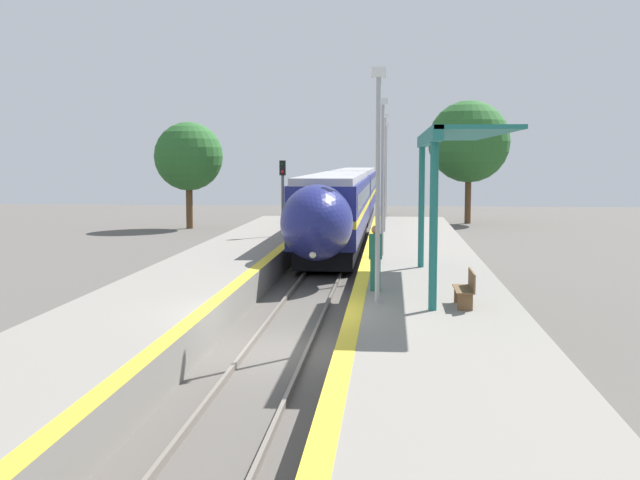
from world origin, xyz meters
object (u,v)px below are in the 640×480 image
object	(u,v)px
train	(347,199)
lamppost_near	(378,171)
railway_signal	(283,198)
lamppost_mid	(383,167)
lamppost_farthest	(386,164)
lamppost_far	(385,165)
platform_bench	(467,288)
person_waiting	(375,257)

from	to	relation	value
train	lamppost_near	size ratio (longest dim) A/B	7.27
railway_signal	lamppost_near	bearing A→B (deg)	-74.67
lamppost_mid	lamppost_farthest	distance (m)	19.99
railway_signal	lamppost_far	bearing A→B (deg)	28.80
train	lamppost_mid	size ratio (longest dim) A/B	7.27
lamppost_mid	train	bearing A→B (deg)	97.40
platform_bench	railway_signal	bearing A→B (deg)	111.41
railway_signal	lamppost_near	xyz separation A→B (m)	(4.76, -17.38, 1.54)
platform_bench	lamppost_far	world-z (taller)	lamppost_far
lamppost_near	train	bearing A→B (deg)	94.76
lamppost_near	platform_bench	bearing A→B (deg)	-9.83
train	person_waiting	xyz separation A→B (m)	(2.24, -26.07, -0.31)
railway_signal	lamppost_far	size ratio (longest dim) A/B	0.77
lamppost_mid	lamppost_far	xyz separation A→B (m)	(0.00, 10.00, 0.00)
lamppost_mid	lamppost_far	size ratio (longest dim) A/B	1.00
platform_bench	lamppost_farthest	distance (m)	30.58
person_waiting	lamppost_near	xyz separation A→B (m)	(0.08, -1.84, 2.38)
platform_bench	lamppost_far	bearing A→B (deg)	96.16
railway_signal	lamppost_far	xyz separation A→B (m)	(4.76, 2.62, 1.54)
train	platform_bench	size ratio (longest dim) A/B	29.80
platform_bench	lamppost_mid	xyz separation A→B (m)	(-2.20, 10.38, 2.86)
person_waiting	lamppost_farthest	bearing A→B (deg)	89.83
platform_bench	railway_signal	size ratio (longest dim) A/B	0.32
train	lamppost_far	bearing A→B (deg)	-73.63
person_waiting	railway_signal	xyz separation A→B (m)	(-4.68, 15.53, 0.84)
person_waiting	lamppost_mid	bearing A→B (deg)	89.41
person_waiting	railway_signal	size ratio (longest dim) A/B	0.40
railway_signal	train	bearing A→B (deg)	76.99
lamppost_far	lamppost_farthest	distance (m)	10.00
lamppost_mid	lamppost_far	distance (m)	10.00
train	person_waiting	size ratio (longest dim) A/B	23.58
lamppost_farthest	lamppost_far	bearing A→B (deg)	-90.00
platform_bench	lamppost_farthest	world-z (taller)	lamppost_farthest
person_waiting	lamppost_near	world-z (taller)	lamppost_near
person_waiting	lamppost_farthest	size ratio (longest dim) A/B	0.31
lamppost_near	lamppost_farthest	bearing A→B (deg)	90.00
railway_signal	lamppost_mid	xyz separation A→B (m)	(4.76, -7.38, 1.54)
railway_signal	person_waiting	bearing A→B (deg)	-73.24
person_waiting	lamppost_mid	xyz separation A→B (m)	(0.08, 8.15, 2.38)
train	person_waiting	bearing A→B (deg)	-85.08
person_waiting	lamppost_near	size ratio (longest dim) A/B	0.31
railway_signal	lamppost_farthest	size ratio (longest dim) A/B	0.77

